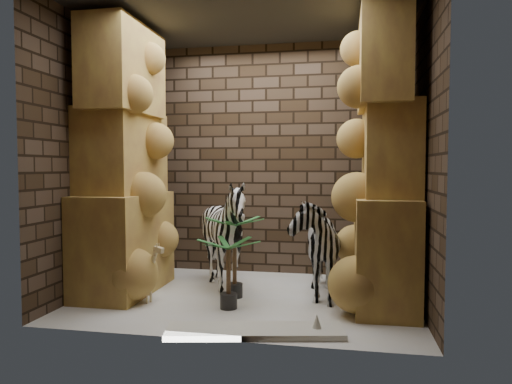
% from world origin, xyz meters
% --- Properties ---
extents(floor, '(3.50, 3.50, 0.00)m').
position_xyz_m(floor, '(0.00, 0.00, 0.00)').
color(floor, silver).
rests_on(floor, ground).
extents(ceiling, '(3.50, 3.50, 0.00)m').
position_xyz_m(ceiling, '(0.00, 0.00, 3.00)').
color(ceiling, '#2F2E2B').
rests_on(ceiling, ground).
extents(wall_back, '(3.50, 0.00, 3.50)m').
position_xyz_m(wall_back, '(0.00, 1.25, 1.50)').
color(wall_back, '#2F2114').
rests_on(wall_back, ground).
extents(wall_front, '(3.50, 0.00, 3.50)m').
position_xyz_m(wall_front, '(0.00, -1.25, 1.50)').
color(wall_front, '#2F2114').
rests_on(wall_front, ground).
extents(wall_left, '(0.00, 3.00, 3.00)m').
position_xyz_m(wall_left, '(-1.75, 0.00, 1.50)').
color(wall_left, '#2F2114').
rests_on(wall_left, ground).
extents(wall_right, '(0.00, 3.00, 3.00)m').
position_xyz_m(wall_right, '(1.75, 0.00, 1.50)').
color(wall_right, '#2F2114').
rests_on(wall_right, ground).
extents(rock_pillar_left, '(0.68, 1.30, 3.00)m').
position_xyz_m(rock_pillar_left, '(-1.40, 0.00, 1.50)').
color(rock_pillar_left, gold).
rests_on(rock_pillar_left, floor).
extents(rock_pillar_right, '(0.58, 1.25, 3.00)m').
position_xyz_m(rock_pillar_right, '(1.42, 0.00, 1.50)').
color(rock_pillar_right, gold).
rests_on(rock_pillar_right, floor).
extents(zebra_right, '(0.73, 1.15, 1.27)m').
position_xyz_m(zebra_right, '(0.69, 0.22, 0.64)').
color(zebra_right, white).
rests_on(zebra_right, floor).
extents(zebra_left, '(1.27, 1.45, 1.13)m').
position_xyz_m(zebra_left, '(-0.30, 0.25, 0.56)').
color(zebra_left, white).
rests_on(zebra_left, floor).
extents(giraffe_toy, '(0.35, 0.20, 0.64)m').
position_xyz_m(giraffe_toy, '(-1.03, -0.34, 0.32)').
color(giraffe_toy, beige).
rests_on(giraffe_toy, floor).
extents(palm_front, '(0.36, 0.36, 0.88)m').
position_xyz_m(palm_front, '(-0.13, -0.00, 0.44)').
color(palm_front, '#134A12').
rests_on(palm_front, floor).
extents(palm_back, '(0.36, 0.36, 0.71)m').
position_xyz_m(palm_back, '(-0.10, -0.40, 0.35)').
color(palm_back, '#134A12').
rests_on(palm_back, floor).
extents(surfboard, '(1.53, 0.64, 0.05)m').
position_xyz_m(surfboard, '(0.29, -1.05, 0.03)').
color(surfboard, silver).
rests_on(surfboard, floor).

